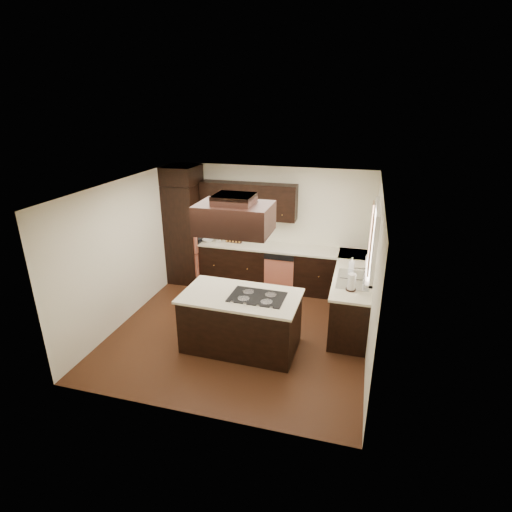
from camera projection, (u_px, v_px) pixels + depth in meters
name	position (u px, v px, depth m)	size (l,w,h in m)	color
floor	(241.00, 329.00, 6.96)	(4.20, 4.20, 0.02)	#5A311A
ceiling	(239.00, 186.00, 6.05)	(4.20, 4.20, 0.02)	white
wall_back	(270.00, 226.00, 8.40)	(4.20, 0.02, 2.50)	white
wall_front	(186.00, 329.00, 4.61)	(4.20, 0.02, 2.50)	white
wall_left	(126.00, 251.00, 7.02)	(0.02, 4.20, 2.50)	white
wall_right	(374.00, 277.00, 5.98)	(0.02, 4.20, 2.50)	white
oven_column	(185.00, 233.00, 8.54)	(0.65, 0.75, 2.12)	black
wall_oven_face	(200.00, 232.00, 8.43)	(0.05, 0.62, 0.78)	#D26F53
base_cabinets_back	(268.00, 267.00, 8.41)	(2.93, 0.60, 0.88)	black
base_cabinets_right	(352.00, 296.00, 7.16)	(0.60, 2.40, 0.88)	black
countertop_back	(268.00, 247.00, 8.23)	(2.93, 0.63, 0.04)	#F2ECCC
countertop_right	(353.00, 272.00, 7.00)	(0.63, 2.40, 0.04)	#F2ECCC
upper_cabinets	(248.00, 201.00, 8.14)	(2.00, 0.34, 0.72)	black
dishwasher_front	(279.00, 276.00, 8.09)	(0.60, 0.05, 0.72)	#D26F53
window_frame	(374.00, 240.00, 6.34)	(0.06, 1.32, 1.12)	white
window_pane	(376.00, 240.00, 6.33)	(0.00, 1.20, 1.00)	white
curtain_left	(371.00, 245.00, 5.96)	(0.02, 0.34, 0.90)	#F7DDBC
curtain_right	(371.00, 229.00, 6.72)	(0.02, 0.34, 0.90)	#F7DDBC
sink_rim	(353.00, 279.00, 6.67)	(0.52, 0.84, 0.01)	silver
island	(241.00, 322.00, 6.32)	(1.76, 0.96, 0.88)	black
island_top	(241.00, 296.00, 6.16)	(1.83, 1.03, 0.04)	#F2ECCC
cooktop	(257.00, 297.00, 6.07)	(0.83, 0.56, 0.01)	black
range_hood	(235.00, 218.00, 5.65)	(1.05, 0.72, 0.42)	black
hood_duct	(234.00, 199.00, 5.55)	(0.55, 0.50, 0.13)	black
blender_base	(219.00, 240.00, 8.42)	(0.15, 0.15, 0.10)	silver
blender_pitcher	(218.00, 232.00, 8.36)	(0.13, 0.13, 0.26)	silver
spice_rack	(234.00, 236.00, 8.37)	(0.35, 0.09, 0.29)	black
mixing_bowl	(208.00, 240.00, 8.46)	(0.25, 0.25, 0.06)	white
soap_bottle	(352.00, 263.00, 7.07)	(0.10, 0.10, 0.21)	white
paper_towel	(351.00, 282.00, 6.25)	(0.13, 0.13, 0.28)	white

